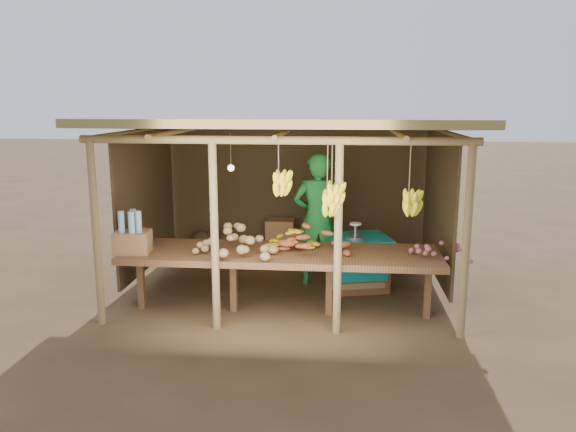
{
  "coord_description": "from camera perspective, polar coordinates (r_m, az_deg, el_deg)",
  "views": [
    {
      "loc": [
        0.71,
        -7.6,
        2.63
      ],
      "look_at": [
        0.0,
        0.0,
        1.05
      ],
      "focal_mm": 35.0,
      "sensor_mm": 36.0,
      "label": 1
    }
  ],
  "objects": [
    {
      "name": "stall_structure",
      "position": [
        7.62,
        0.75,
        6.28
      ],
      "size": [
        4.7,
        3.5,
        2.43
      ],
      "color": "#977D4E",
      "rests_on": "ground"
    },
    {
      "name": "potato_heap",
      "position": [
        6.76,
        -5.68,
        -2.45
      ],
      "size": [
        1.15,
        0.87,
        0.37
      ],
      "primitive_type": null,
      "rotation": [
        0.0,
        0.0,
        -0.27
      ],
      "color": "#9B7C50",
      "rests_on": "counter"
    },
    {
      "name": "ground",
      "position": [
        8.07,
        0.0,
        -7.32
      ],
      "size": [
        60.0,
        60.0,
        0.0
      ],
      "primitive_type": "plane",
      "color": "brown",
      "rests_on": "ground"
    },
    {
      "name": "banana_pile",
      "position": [
        7.09,
        0.49,
        -1.81
      ],
      "size": [
        0.67,
        0.53,
        0.35
      ],
      "primitive_type": null,
      "rotation": [
        0.0,
        0.0,
        -0.35
      ],
      "color": "yellow",
      "rests_on": "counter"
    },
    {
      "name": "sweet_potato_heap",
      "position": [
        6.82,
        2.49,
        -2.32
      ],
      "size": [
        1.03,
        0.85,
        0.35
      ],
      "primitive_type": null,
      "rotation": [
        0.0,
        0.0,
        0.43
      ],
      "color": "#AD512C",
      "rests_on": "counter"
    },
    {
      "name": "tarp_crate",
      "position": [
        8.0,
        7.16,
        -4.54
      ],
      "size": [
        0.98,
        0.89,
        0.99
      ],
      "color": "brown",
      "rests_on": "ground"
    },
    {
      "name": "burlap_sacks",
      "position": [
        9.33,
        -7.55,
        -3.06
      ],
      "size": [
        0.87,
        0.46,
        0.62
      ],
      "color": "#4B3A23",
      "rests_on": "ground"
    },
    {
      "name": "carton_stack",
      "position": [
        9.16,
        -1.81,
        -2.92
      ],
      "size": [
        0.95,
        0.36,
        0.72
      ],
      "color": "#986944",
      "rests_on": "ground"
    },
    {
      "name": "counter",
      "position": [
        6.94,
        -0.73,
        -4.1
      ],
      "size": [
        3.9,
        1.05,
        0.8
      ],
      "color": "brown",
      "rests_on": "ground"
    },
    {
      "name": "tomato_basin",
      "position": [
        7.54,
        -15.07,
        -2.05
      ],
      "size": [
        0.42,
        0.42,
        0.22
      ],
      "rotation": [
        0.0,
        0.0,
        -0.27
      ],
      "color": "navy",
      "rests_on": "counter"
    },
    {
      "name": "onion_heap",
      "position": [
        6.81,
        15.26,
        -2.77
      ],
      "size": [
        0.78,
        0.53,
        0.35
      ],
      "primitive_type": null,
      "rotation": [
        0.0,
        0.0,
        0.15
      ],
      "color": "#B25662",
      "rests_on": "counter"
    },
    {
      "name": "vendor",
      "position": [
        8.03,
        3.0,
        -0.34
      ],
      "size": [
        0.75,
        0.54,
        1.91
      ],
      "primitive_type": "imported",
      "rotation": [
        0.0,
        0.0,
        3.26
      ],
      "color": "#1B7D32",
      "rests_on": "ground"
    },
    {
      "name": "bottle_box",
      "position": [
        7.08,
        -15.54,
        -2.02
      ],
      "size": [
        0.45,
        0.38,
        0.53
      ],
      "color": "#986944",
      "rests_on": "counter"
    }
  ]
}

